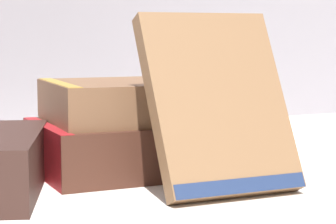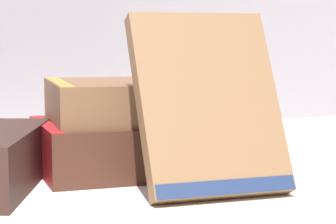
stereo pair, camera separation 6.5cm
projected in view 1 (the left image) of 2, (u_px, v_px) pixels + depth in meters
The scene contains 5 objects.
ground_plane at pixel (160, 173), 0.66m from camera, with size 3.00×3.00×0.00m, color white.
book_flat_bottom at pixel (143, 146), 0.67m from camera, with size 0.21×0.13×0.05m.
book_flat_top at pixel (148, 100), 0.67m from camera, with size 0.20×0.14×0.04m.
book_leaning_front at pixel (220, 109), 0.57m from camera, with size 0.12×0.09×0.15m.
pocket_watch at pixel (213, 78), 0.67m from camera, with size 0.05×0.06×0.01m.
Camera 1 is at (-0.26, -0.59, 0.13)m, focal length 75.00 mm.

